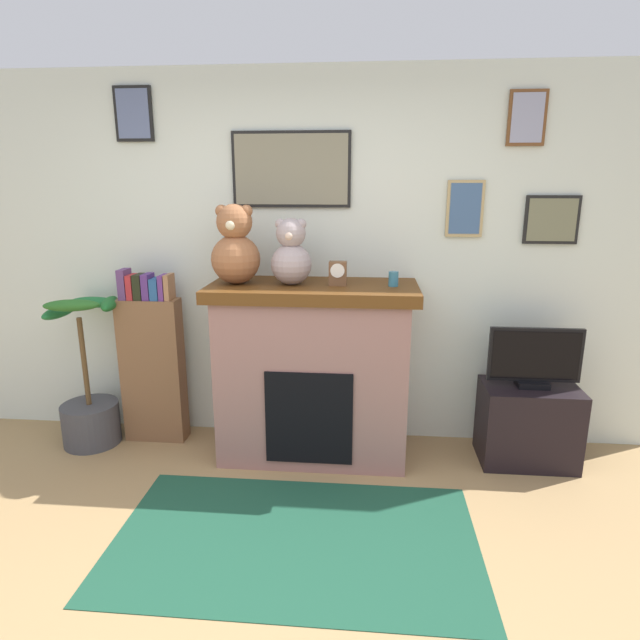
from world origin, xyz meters
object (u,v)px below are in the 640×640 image
bookshelf (152,363)px  potted_plant (90,401)px  television (535,359)px  mantel_clock (338,273)px  fireplace (313,370)px  tv_stand (528,424)px  teddy_bear_tan (235,248)px  teddy_bear_brown (291,255)px  candle_jar (393,279)px

bookshelf → potted_plant: bearing=-165.7°
television → mantel_clock: size_ratio=3.84×
potted_plant → mantel_clock: size_ratio=7.11×
fireplace → tv_stand: bearing=0.0°
tv_stand → mantel_clock: size_ratio=4.01×
tv_stand → television: (0.00, -0.00, 0.46)m
tv_stand → television: bearing=-90.0°
bookshelf → potted_plant: (-0.44, -0.11, -0.27)m
fireplace → teddy_bear_tan: (-0.51, -0.02, 0.83)m
bookshelf → teddy_bear_brown: bearing=-6.5°
mantel_clock → teddy_bear_brown: teddy_bear_brown is taller
tv_stand → mantel_clock: (-1.29, -0.02, 1.01)m
television → mantel_clock: mantel_clock is taller
teddy_bear_brown → television: bearing=0.6°
fireplace → television: fireplace is taller
potted_plant → teddy_bear_tan: size_ratio=2.13×
television → teddy_bear_brown: teddy_bear_brown is taller
bookshelf → teddy_bear_tan: teddy_bear_tan is taller
television → fireplace: bearing=180.0°
tv_stand → teddy_bear_brown: teddy_bear_brown is taller
fireplace → television: 1.46m
fireplace → teddy_bear_brown: 0.80m
potted_plant → candle_jar: (2.14, -0.01, 0.93)m
potted_plant → teddy_bear_brown: bearing=-0.3°
bookshelf → candle_jar: (1.70, -0.12, 0.66)m
mantel_clock → teddy_bear_brown: bearing=179.8°
bookshelf → teddy_bear_brown: teddy_bear_brown is taller
tv_stand → bookshelf: bearing=177.8°
fireplace → mantel_clock: (0.16, -0.02, 0.67)m
potted_plant → teddy_bear_tan: 1.58m
bookshelf → teddy_bear_tan: size_ratio=2.46×
tv_stand → teddy_bear_brown: (-1.59, -0.02, 1.13)m
tv_stand → television: television is taller
candle_jar → mantel_clock: (-0.36, -0.00, 0.03)m
potted_plant → tv_stand: (3.08, 0.01, -0.05)m
tv_stand → teddy_bear_tan: 2.28m
tv_stand → television: size_ratio=1.04×
bookshelf → television: (2.63, -0.10, 0.15)m
potted_plant → teddy_bear_brown: size_ratio=2.57×
candle_jar → teddy_bear_brown: bearing=-180.0°
tv_stand → potted_plant: bearing=-179.8°
mantel_clock → teddy_bear_tan: 0.68m
bookshelf → mantel_clock: (1.34, -0.12, 0.69)m
bookshelf → teddy_bear_tan: 1.09m
fireplace → candle_jar: size_ratio=14.39×
fireplace → potted_plant: (-1.62, -0.01, -0.28)m
fireplace → potted_plant: bearing=-179.6°
bookshelf → tv_stand: (2.63, -0.10, -0.32)m
fireplace → mantel_clock: mantel_clock is taller
television → teddy_bear_tan: (-1.96, -0.02, 0.70)m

